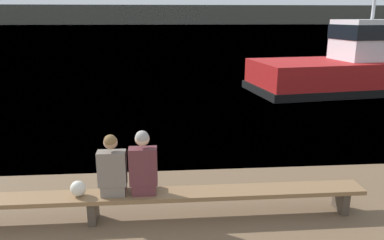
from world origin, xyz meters
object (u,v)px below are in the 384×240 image
shopping_bag (78,189)px  tugboat_red (365,68)px  bench_main (92,199)px  person_right (143,166)px  person_left (112,169)px

shopping_bag → tugboat_red: tugboat_red is taller
bench_main → tugboat_red: 14.42m
shopping_bag → tugboat_red: 14.56m
bench_main → person_right: size_ratio=8.34×
tugboat_red → bench_main: bearing=127.7°
bench_main → shopping_bag: size_ratio=34.70×
person_left → person_right: person_right is taller
bench_main → shopping_bag: (-0.20, -0.01, 0.20)m
tugboat_red → person_right: bearing=130.1°
shopping_bag → tugboat_red: (10.27, 10.31, 0.37)m
person_left → bench_main: bearing=-179.4°
person_left → person_right: size_ratio=0.95×
bench_main → person_left: person_left is taller
bench_main → person_left: size_ratio=8.77×
person_right → person_left: bearing=179.8°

